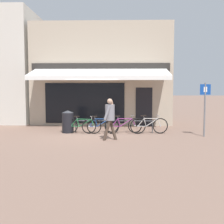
# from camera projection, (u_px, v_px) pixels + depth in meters

# --- Properties ---
(ground_plane) EXTENTS (160.00, 160.00, 0.00)m
(ground_plane) POSITION_uv_depth(u_px,v_px,m) (90.00, 134.00, 12.61)
(ground_plane) COLOR #846656
(shop_front) EXTENTS (7.90, 4.82, 5.70)m
(shop_front) POSITION_uv_depth(u_px,v_px,m) (102.00, 75.00, 16.72)
(shop_front) COLOR tan
(shop_front) RESTS_ON ground_plane
(bike_rack_rail) EXTENTS (3.64, 0.04, 0.57)m
(bike_rack_rail) POSITION_uv_depth(u_px,v_px,m) (114.00, 122.00, 12.95)
(bike_rack_rail) COLOR #47494F
(bike_rack_rail) RESTS_ON ground_plane
(bicycle_green) EXTENTS (1.75, 0.52, 0.82)m
(bicycle_green) POSITION_uv_depth(u_px,v_px,m) (82.00, 126.00, 12.74)
(bicycle_green) COLOR black
(bicycle_green) RESTS_ON ground_plane
(bicycle_blue) EXTENTS (1.70, 0.77, 0.82)m
(bicycle_blue) POSITION_uv_depth(u_px,v_px,m) (100.00, 125.00, 12.87)
(bicycle_blue) COLOR black
(bicycle_blue) RESTS_ON ground_plane
(bicycle_purple) EXTENTS (1.75, 0.73, 0.84)m
(bicycle_purple) POSITION_uv_depth(u_px,v_px,m) (123.00, 125.00, 12.80)
(bicycle_purple) COLOR black
(bicycle_purple) RESTS_ON ground_plane
(bicycle_silver) EXTENTS (1.73, 0.52, 0.85)m
(bicycle_silver) POSITION_uv_depth(u_px,v_px,m) (149.00, 125.00, 12.64)
(bicycle_silver) COLOR black
(bicycle_silver) RESTS_ON ground_plane
(pedestrian_adult) EXTENTS (0.58, 0.62, 1.66)m
(pedestrian_adult) POSITION_uv_depth(u_px,v_px,m) (110.00, 115.00, 11.03)
(pedestrian_adult) COLOR #47382D
(pedestrian_adult) RESTS_ON ground_plane
(litter_bin) EXTENTS (0.54, 0.54, 1.03)m
(litter_bin) POSITION_uv_depth(u_px,v_px,m) (68.00, 122.00, 12.95)
(litter_bin) COLOR black
(litter_bin) RESTS_ON ground_plane
(parking_sign) EXTENTS (0.44, 0.07, 2.28)m
(parking_sign) POSITION_uv_depth(u_px,v_px,m) (205.00, 104.00, 11.83)
(parking_sign) COLOR slate
(parking_sign) RESTS_ON ground_plane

